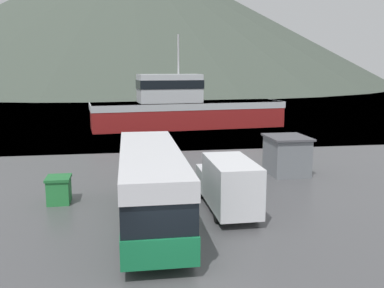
# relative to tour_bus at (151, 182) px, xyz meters

# --- Properties ---
(ground_plane) EXTENTS (400.00, 400.00, 0.00)m
(ground_plane) POSITION_rel_tour_bus_xyz_m (0.41, -5.66, -1.83)
(ground_plane) COLOR #4C4C4F
(water_surface) EXTENTS (240.00, 240.00, 0.00)m
(water_surface) POSITION_rel_tour_bus_xyz_m (0.41, 135.90, -1.83)
(water_surface) COLOR slate
(water_surface) RESTS_ON ground
(hill_backdrop) EXTENTS (209.48, 209.48, 56.39)m
(hill_backdrop) POSITION_rel_tour_bus_xyz_m (3.30, 170.77, 26.37)
(hill_backdrop) COLOR #424C42
(hill_backdrop) RESTS_ON ground
(tour_bus) EXTENTS (2.62, 10.65, 3.24)m
(tour_bus) POSITION_rel_tour_bus_xyz_m (0.00, 0.00, 0.00)
(tour_bus) COLOR #146B3D
(tour_bus) RESTS_ON ground
(delivery_van) EXTENTS (1.93, 5.88, 2.54)m
(delivery_van) POSITION_rel_tour_bus_xyz_m (3.67, 1.10, -0.49)
(delivery_van) COLOR silver
(delivery_van) RESTS_ON ground
(fishing_boat) EXTENTS (21.88, 7.09, 10.18)m
(fishing_boat) POSITION_rel_tour_bus_xyz_m (5.75, 29.39, 0.41)
(fishing_boat) COLOR maroon
(fishing_boat) RESTS_ON water_surface
(storage_bin) EXTENTS (1.18, 1.40, 1.33)m
(storage_bin) POSITION_rel_tour_bus_xyz_m (-4.33, 3.60, -1.15)
(storage_bin) COLOR #287F3D
(storage_bin) RESTS_ON ground
(dock_kiosk) EXTENTS (2.47, 3.01, 2.42)m
(dock_kiosk) POSITION_rel_tour_bus_xyz_m (9.06, 7.40, -0.60)
(dock_kiosk) COLOR slate
(dock_kiosk) RESTS_ON ground
(mooring_bollard) EXTENTS (0.30, 0.30, 0.76)m
(mooring_bollard) POSITION_rel_tour_bus_xyz_m (9.97, 14.32, -1.41)
(mooring_bollard) COLOR #B29919
(mooring_bollard) RESTS_ON ground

